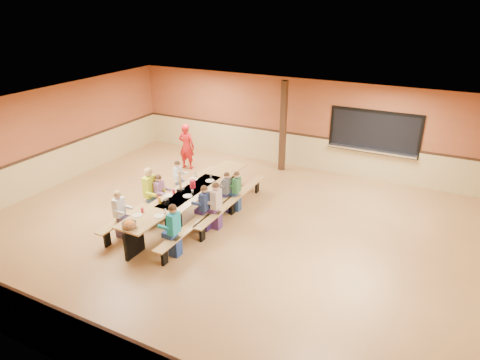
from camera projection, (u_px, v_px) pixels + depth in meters
The scene contains 23 objects.
ground at pixel (223, 228), 10.86m from camera, with size 12.00×12.00×0.00m, color #9B6A3A.
room_envelope at pixel (223, 204), 10.59m from camera, with size 12.04×10.04×3.02m.
kitchen_pass_through at pixel (374, 134), 13.23m from camera, with size 2.78×0.28×1.38m.
structural_post at pixel (283, 127), 13.95m from camera, with size 0.18×0.18×3.00m, color #311D10.
cafeteria_table_main at pixel (174, 207), 10.80m from camera, with size 1.91×3.70×0.74m.
cafeteria_table_second at pixel (206, 190), 11.71m from camera, with size 1.91×3.70×0.74m.
seated_child_white_left at pixel (120, 214), 10.25m from camera, with size 0.37×0.30×1.21m, color white, non-canonical shape.
seated_adult_yellow at pixel (150, 193), 11.18m from camera, with size 0.45×0.36×1.37m, color #C1D920, non-canonical shape.
seated_child_grey_left at pixel (178, 180), 12.26m from camera, with size 0.33×0.27×1.13m, color silver, non-canonical shape.
seated_child_teal_right at pixel (174, 231), 9.48m from camera, with size 0.39×0.32×1.26m, color teal, non-canonical shape.
seated_child_navy_right at pixel (205, 208), 10.56m from camera, with size 0.36×0.30×1.19m, color navy, non-canonical shape.
seated_child_char_right at pixel (227, 192), 11.50m from camera, with size 0.33×0.27×1.13m, color #484A50, non-canonical shape.
seated_child_purple_sec at pixel (160, 196), 11.23m from camera, with size 0.35×0.29×1.18m, color #9E649E, non-canonical shape.
seated_child_green_sec at pixel (237, 192), 11.54m from camera, with size 0.33×0.27×1.13m, color #286437, non-canonical shape.
seated_child_tan_sec at pixel (216, 206), 10.62m from camera, with size 0.38×0.31×1.24m, color #C0A998, non-canonical shape.
standing_woman at pixel (187, 146), 14.37m from camera, with size 0.57×0.37×1.56m, color red.
punch_pitcher at pixel (193, 184), 11.30m from camera, with size 0.16×0.16×0.22m, color #B01726.
chip_bowl at pixel (129, 224), 9.38m from camera, with size 0.32×0.32×0.15m, color orange, non-canonical shape.
napkin_dispenser at pixel (166, 202), 10.41m from camera, with size 0.10×0.14×0.13m, color black.
condiment_mustard at pixel (160, 201), 10.45m from camera, with size 0.06×0.06×0.17m, color yellow.
condiment_ketchup at pixel (159, 199), 10.50m from camera, with size 0.06×0.06×0.17m, color #B2140F.
table_paddle at pixel (180, 186), 11.10m from camera, with size 0.16×0.16×0.56m.
place_settings at pixel (173, 197), 10.69m from camera, with size 0.65×3.30×0.11m, color beige, non-canonical shape.
Camera 1 is at (4.71, -8.25, 5.42)m, focal length 32.00 mm.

